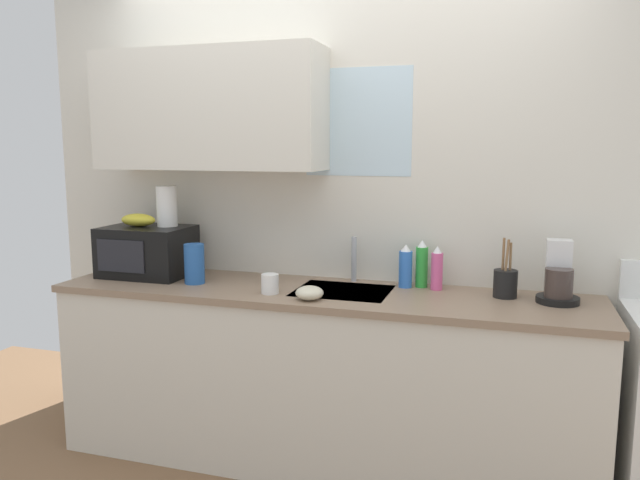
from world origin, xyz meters
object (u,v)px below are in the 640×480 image
at_px(dish_soap_bottle_pink, 437,269).
at_px(dish_soap_bottle_blue, 405,267).
at_px(small_bowl, 309,293).
at_px(mug_white, 270,284).
at_px(utensil_crock, 505,283).
at_px(coffee_maker, 558,279).
at_px(dish_soap_bottle_green, 422,265).
at_px(microwave, 147,251).
at_px(cereal_canister, 194,264).
at_px(banana_bunch, 138,220).
at_px(paper_towel_roll, 167,206).

bearing_deg(dish_soap_bottle_pink, dish_soap_bottle_blue, 178.60).
distance_m(dish_soap_bottle_pink, small_bowl, 0.66).
relative_size(dish_soap_bottle_blue, mug_white, 2.30).
distance_m(mug_white, utensil_crock, 1.11).
relative_size(coffee_maker, dish_soap_bottle_green, 1.17).
bearing_deg(mug_white, microwave, 166.67).
height_order(microwave, utensil_crock, utensil_crock).
height_order(microwave, cereal_canister, microwave).
relative_size(coffee_maker, dish_soap_bottle_blue, 1.28).
bearing_deg(banana_bunch, microwave, -1.80).
distance_m(dish_soap_bottle_blue, small_bowl, 0.55).
bearing_deg(banana_bunch, small_bowl, -13.21).
relative_size(dish_soap_bottle_green, mug_white, 2.51).
xyz_separation_m(paper_towel_roll, utensil_crock, (1.78, 0.02, -0.31)).
bearing_deg(utensil_crock, dish_soap_bottle_green, 166.72).
height_order(coffee_maker, cereal_canister, coffee_maker).
height_order(dish_soap_bottle_blue, dish_soap_bottle_pink, same).
xyz_separation_m(dish_soap_bottle_green, small_bowl, (-0.46, -0.42, -0.08)).
bearing_deg(small_bowl, utensil_crock, 20.34).
xyz_separation_m(coffee_maker, dish_soap_bottle_blue, (-0.71, 0.08, -0.00)).
bearing_deg(banana_bunch, mug_white, -12.67).
height_order(dish_soap_bottle_blue, dish_soap_bottle_green, dish_soap_bottle_green).
height_order(microwave, paper_towel_roll, paper_towel_roll).
xyz_separation_m(paper_towel_roll, small_bowl, (0.92, -0.30, -0.35)).
xyz_separation_m(coffee_maker, dish_soap_bottle_pink, (-0.56, 0.07, -0.00)).
bearing_deg(dish_soap_bottle_green, small_bowl, -137.73).
bearing_deg(microwave, banana_bunch, 178.20).
relative_size(coffee_maker, dish_soap_bottle_pink, 1.28).
relative_size(cereal_canister, mug_white, 2.17).
distance_m(microwave, coffee_maker, 2.11).
bearing_deg(utensil_crock, dish_soap_bottle_blue, 172.18).
distance_m(coffee_maker, dish_soap_bottle_pink, 0.56).
xyz_separation_m(microwave, paper_towel_roll, (0.10, 0.05, 0.24)).
xyz_separation_m(mug_white, small_bowl, (0.22, -0.06, -0.02)).
xyz_separation_m(dish_soap_bottle_pink, small_bowl, (-0.54, -0.38, -0.07)).
bearing_deg(mug_white, utensil_crock, 13.50).
relative_size(banana_bunch, mug_white, 2.11).
xyz_separation_m(microwave, dish_soap_bottle_pink, (1.55, 0.13, -0.03)).
height_order(microwave, dish_soap_bottle_green, microwave).
relative_size(dish_soap_bottle_green, utensil_crock, 0.84).
distance_m(dish_soap_bottle_blue, mug_white, 0.69).
bearing_deg(cereal_canister, small_bowl, -12.53).
xyz_separation_m(coffee_maker, cereal_canister, (-1.77, -0.16, -0.00)).
xyz_separation_m(banana_bunch, paper_towel_roll, (0.15, 0.05, 0.08)).
bearing_deg(microwave, coffee_maker, 1.63).
relative_size(paper_towel_roll, small_bowl, 1.69).
bearing_deg(dish_soap_bottle_green, microwave, -173.53).
bearing_deg(mug_white, cereal_canister, 168.81).
height_order(microwave, dish_soap_bottle_pink, microwave).
bearing_deg(paper_towel_roll, banana_bunch, -161.57).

